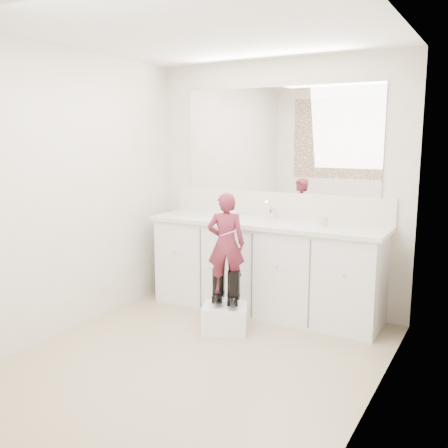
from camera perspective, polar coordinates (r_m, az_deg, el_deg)
The scene contains 19 objects.
floor at distance 3.94m, azimuth -3.23°, elevation -15.20°, with size 3.00×3.00×0.00m, color #816955.
ceiling at distance 3.64m, azimuth -3.62°, elevation 21.45°, with size 3.00×3.00×0.00m, color white.
wall_back at distance 4.92m, azimuth 6.13°, elevation 4.35°, with size 2.60×2.60×0.00m, color beige.
wall_front at distance 2.49m, azimuth -22.45°, elevation -1.69°, with size 2.60×2.60×0.00m, color beige.
wall_left at distance 4.44m, azimuth -17.69°, elevation 3.35°, with size 3.00×3.00×0.00m, color beige.
wall_right at distance 3.10m, azimuth 17.23°, elevation 0.75°, with size 3.00×3.00×0.00m, color beige.
vanity_cabinet at distance 4.81m, azimuth 4.65°, elevation -5.14°, with size 2.20×0.55×0.85m, color silver.
countertop at distance 4.70m, azimuth 4.65°, elevation 0.06°, with size 2.28×0.58×0.04m, color beige.
backsplash at distance 4.93m, azimuth 6.02°, elevation 2.20°, with size 2.28×0.03×0.25m, color beige.
mirror at distance 4.89m, azimuth 6.17°, elevation 9.49°, with size 2.00×0.02×1.00m, color white.
dot_panel at distance 2.45m, azimuth -22.96°, elevation 8.70°, with size 2.00×0.01×1.20m, color #472819.
faucet at distance 4.84m, azimuth 5.49°, elevation 1.17°, with size 0.08×0.08×0.10m, color silver.
cup at distance 4.53m, azimuth 11.27°, elevation 0.36°, with size 0.10×0.10×0.09m, color beige.
soap_bottle at distance 4.94m, azimuth 0.49°, elevation 2.05°, with size 0.09×0.10×0.21m, color white.
step_stool at distance 4.40m, azimuth 0.10°, elevation -10.73°, with size 0.38×0.31×0.24m, color white.
boot_left at distance 4.36m, azimuth -0.63°, elevation -7.08°, with size 0.11×0.21×0.31m, color black, non-canonical shape.
boot_right at distance 4.29m, azimuth 1.11°, elevation -7.37°, with size 0.11×0.21×0.31m, color black, non-canonical shape.
toddler at distance 4.23m, azimuth 0.23°, elevation -2.27°, with size 0.32×0.21×0.88m, color #962E47.
toothbrush at distance 4.11m, azimuth 0.54°, elevation -1.05°, with size 0.01×0.01×0.14m, color #CC4F95.
Camera 1 is at (1.94, -3.00, 1.67)m, focal length 40.00 mm.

